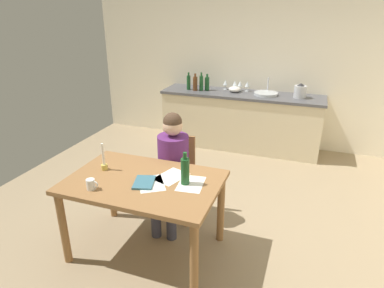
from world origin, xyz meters
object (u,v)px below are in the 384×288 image
bottle_wine_red (201,83)px  mixing_bowl (235,89)px  candlestick (104,162)px  wine_glass_by_kettle (240,84)px  dining_table (144,190)px  wine_bottle_on_table (185,171)px  book_magazine (144,182)px  wine_glass_back_right (225,83)px  chair_at_table (176,172)px  stovetop_kettle (300,91)px  bottle_sauce (207,83)px  person_seated (172,163)px  sink_unit (266,93)px  bottle_vinegar (195,83)px  wine_glass_back_left (235,84)px  wine_glass_near_sink (247,84)px  coffee_mug (91,184)px  bottle_oil (189,82)px

bottle_wine_red → mixing_bowl: (0.53, 0.09, -0.08)m
candlestick → wine_glass_by_kettle: size_ratio=1.69×
dining_table → wine_bottle_on_table: 0.44m
book_magazine → wine_glass_back_right: bearing=75.1°
chair_at_table → stovetop_kettle: bearing=62.7°
book_magazine → wine_bottle_on_table: 0.37m
bottle_sauce → wine_glass_by_kettle: (0.50, 0.15, -0.00)m
dining_table → chair_at_table: (0.02, 0.68, -0.15)m
bottle_sauce → person_seated: bearing=-81.3°
wine_bottle_on_table → stovetop_kettle: stovetop_kettle is taller
sink_unit → bottle_vinegar: bottle_vinegar is taller
wine_glass_back_left → wine_glass_back_right: bearing=180.0°
wine_bottle_on_table → wine_glass_back_left: bearing=95.1°
wine_glass_by_kettle → bottle_vinegar: bearing=-161.2°
bottle_sauce → sink_unit: bearing=0.3°
candlestick → wine_glass_back_left: size_ratio=1.69×
bottle_wine_red → wine_glass_back_left: size_ratio=1.88×
chair_at_table → mixing_bowl: size_ratio=4.59×
wine_glass_near_sink → wine_glass_back_left: size_ratio=1.00×
person_seated → candlestick: person_seated is taller
bottle_vinegar → stovetop_kettle: 1.61m
candlestick → book_magazine: (0.47, -0.11, -0.06)m
mixing_bowl → wine_glass_back_right: bearing=148.0°
wine_glass_back_right → wine_bottle_on_table: bearing=-81.9°
dining_table → coffee_mug: bearing=-138.8°
book_magazine → bottle_oil: bearing=86.4°
bottle_vinegar → wine_glass_back_left: (0.59, 0.23, -0.01)m
bottle_wine_red → person_seated: bearing=-79.1°
bottle_oil → wine_glass_near_sink: size_ratio=1.81×
sink_unit → bottle_wine_red: (-1.02, -0.06, 0.10)m
candlestick → book_magazine: bearing=-13.5°
wine_glass_back_left → wine_glass_by_kettle: bearing=0.0°
wine_bottle_on_table → stovetop_kettle: (0.76, 2.76, 0.12)m
wine_bottle_on_table → chair_at_table: bearing=119.1°
person_seated → wine_glass_back_right: bearing=92.0°
bottle_sauce → mixing_bowl: bearing=4.6°
dining_table → person_seated: (0.04, 0.54, 0.03)m
book_magazine → wine_glass_by_kettle: wine_glass_by_kettle is taller
book_magazine → coffee_mug: bearing=-163.3°
wine_bottle_on_table → bottle_wine_red: size_ratio=1.01×
bottle_wine_red → wine_glass_back_right: size_ratio=1.88×
coffee_mug → mixing_bowl: size_ratio=0.56×
book_magazine → sink_unit: bearing=61.9°
candlestick → mixing_bowl: (0.57, 2.79, 0.12)m
wine_glass_back_left → bottle_wine_red: bearing=-157.8°
bottle_oil → stovetop_kettle: bottle_oil is taller
mixing_bowl → wine_glass_by_kettle: bearing=63.8°
person_seated → bottle_sauce: (-0.35, 2.28, 0.33)m
bottle_sauce → wine_glass_by_kettle: bottle_sauce is taller
bottle_oil → wine_glass_by_kettle: size_ratio=1.81×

